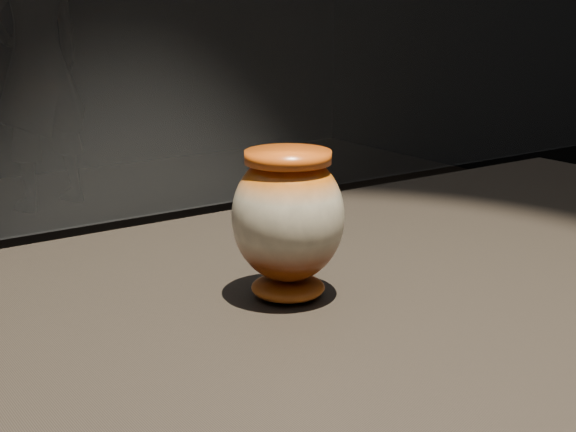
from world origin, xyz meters
name	(u,v)px	position (x,y,z in m)	size (l,w,h in m)	color
main_vase	(288,219)	(0.04, 0.01, 1.00)	(0.17, 0.17, 0.18)	#662609
visitor	(37,62)	(1.05, 4.05, 0.88)	(0.64, 0.42, 1.76)	black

